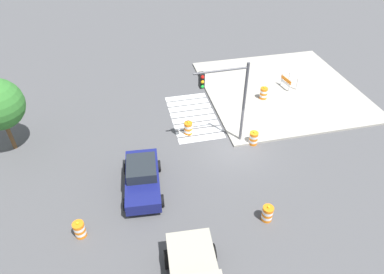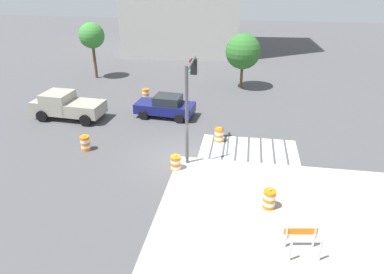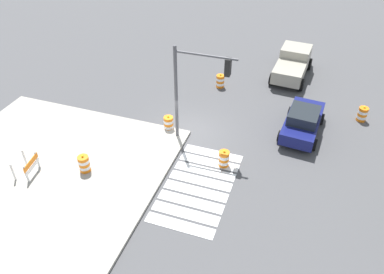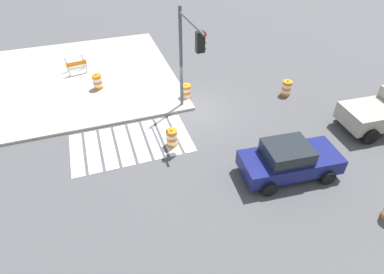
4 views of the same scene
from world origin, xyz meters
The scene contains 11 objects.
ground_plane centered at (0.00, 0.00, 0.00)m, with size 120.00×120.00×0.00m, color #474749.
sidewalk_corner centered at (6.00, -6.00, 0.07)m, with size 12.00×12.00×0.15m, color #9E998E.
crosswalk_stripes centered at (4.00, 1.80, 0.01)m, with size 5.85×3.20×0.02m.
sports_car centered at (-2.17, 6.10, 0.81)m, with size 4.44×2.41×1.63m.
traffic_barrel_near_corner centered at (0.11, -1.33, 0.45)m, with size 0.56×0.56×1.02m.
traffic_barrel_crosswalk_end centered at (2.10, 2.57, 0.45)m, with size 0.56×0.56×1.02m.
traffic_barrel_median_near centered at (-4.67, 9.46, 0.45)m, with size 0.56×0.56×1.02m.
traffic_barrel_median_far centered at (-5.78, 0.17, 0.45)m, with size 0.56×0.56×1.02m.
traffic_barrel_on_sidewalk centered at (4.96, -3.99, 0.60)m, with size 0.56×0.56×1.02m.
construction_barricade centered at (6.06, -6.48, 0.72)m, with size 1.34×0.96×1.00m.
traffic_light_pole centered at (0.56, 0.54, 3.91)m, with size 0.47×3.29×5.50m.
Camera 1 is at (-15.52, 6.31, 14.20)m, focal length 31.44 mm.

